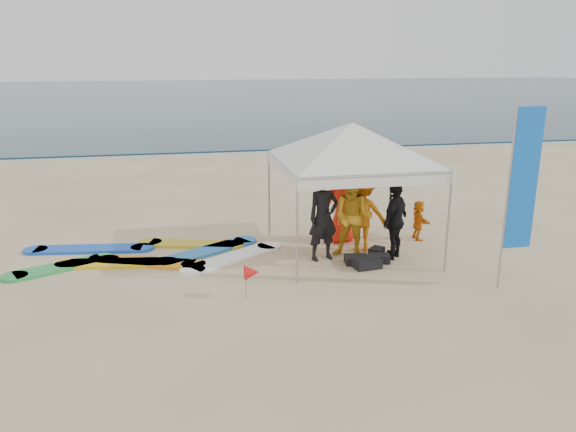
% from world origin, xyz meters
% --- Properties ---
extents(ground, '(120.00, 120.00, 0.00)m').
position_xyz_m(ground, '(0.00, 0.00, 0.00)').
color(ground, beige).
rests_on(ground, ground).
extents(ocean, '(160.00, 84.00, 0.08)m').
position_xyz_m(ocean, '(0.00, 60.00, 0.04)').
color(ocean, '#0C2633').
rests_on(ocean, ground).
extents(shoreline_foam, '(160.00, 1.20, 0.01)m').
position_xyz_m(shoreline_foam, '(0.00, 18.20, 0.00)').
color(shoreline_foam, silver).
rests_on(shoreline_foam, ground).
extents(person_black_a, '(0.79, 0.61, 1.93)m').
position_xyz_m(person_black_a, '(1.99, 3.15, 0.97)').
color(person_black_a, black).
rests_on(person_black_a, ground).
extents(person_yellow, '(1.12, 1.04, 1.85)m').
position_xyz_m(person_yellow, '(2.68, 3.16, 0.92)').
color(person_yellow, gold).
rests_on(person_yellow, ground).
extents(person_orange_a, '(1.31, 1.03, 1.77)m').
position_xyz_m(person_orange_a, '(3.04, 3.56, 0.89)').
color(person_orange_a, orange).
rests_on(person_orange_a, ground).
extents(person_black_b, '(1.04, 1.01, 1.74)m').
position_xyz_m(person_black_b, '(3.57, 2.92, 0.87)').
color(person_black_b, black).
rests_on(person_black_b, ground).
extents(person_orange_b, '(1.06, 0.80, 1.94)m').
position_xyz_m(person_orange_b, '(2.77, 4.26, 0.97)').
color(person_orange_b, red).
rests_on(person_orange_b, ground).
extents(person_seated, '(0.37, 0.93, 0.98)m').
position_xyz_m(person_seated, '(4.65, 4.04, 0.49)').
color(person_seated, orange).
rests_on(person_seated, ground).
extents(canopy_tent, '(4.50, 4.50, 3.39)m').
position_xyz_m(canopy_tent, '(2.72, 3.51, 2.96)').
color(canopy_tent, '#A5A5A8').
rests_on(canopy_tent, ground).
extents(feather_flag, '(0.60, 0.04, 3.59)m').
position_xyz_m(feather_flag, '(5.17, 0.87, 2.11)').
color(feather_flag, '#A5A5A8').
rests_on(feather_flag, ground).
extents(marker_pennant, '(0.28, 0.28, 0.64)m').
position_xyz_m(marker_pennant, '(0.16, 1.41, 0.49)').
color(marker_pennant, '#A5A5A8').
rests_on(marker_pennant, ground).
extents(gear_pile, '(1.08, 1.09, 0.22)m').
position_xyz_m(gear_pile, '(2.89, 2.67, 0.10)').
color(gear_pile, black).
rests_on(gear_pile, ground).
extents(surfboard_spread, '(5.65, 2.51, 0.07)m').
position_xyz_m(surfboard_spread, '(-1.75, 4.04, 0.04)').
color(surfboard_spread, green).
rests_on(surfboard_spread, ground).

